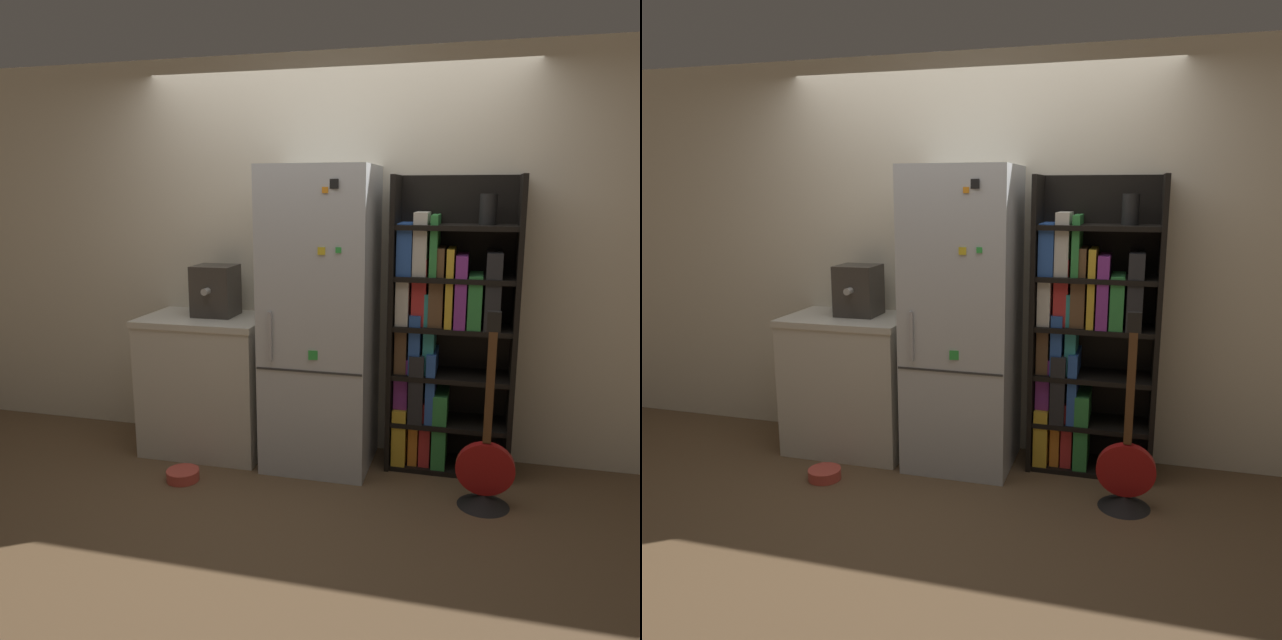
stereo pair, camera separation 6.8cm
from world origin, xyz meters
TOP-DOWN VIEW (x-y plane):
  - ground_plane at (0.00, 0.00)m, footprint 16.00×16.00m
  - wall_back at (0.00, 0.47)m, footprint 8.00×0.05m
  - refrigerator at (-0.00, 0.16)m, footprint 0.66×0.61m
  - bookshelf at (0.73, 0.30)m, footprint 0.76×0.36m
  - kitchen_counter at (-0.79, 0.17)m, footprint 0.83×0.58m
  - espresso_machine at (-0.74, 0.22)m, footprint 0.27×0.31m
  - guitar at (1.04, -0.20)m, footprint 0.32×0.29m
  - pet_bowl at (-0.75, -0.33)m, footprint 0.20×0.20m

SIDE VIEW (x-z plane):
  - ground_plane at x=0.00m, z-range 0.00..0.00m
  - pet_bowl at x=-0.75m, z-range 0.00..0.07m
  - guitar at x=1.04m, z-range -0.40..0.74m
  - kitchen_counter at x=-0.79m, z-range 0.00..0.93m
  - bookshelf at x=0.73m, z-range -0.05..1.79m
  - refrigerator at x=0.00m, z-range 0.00..1.89m
  - espresso_machine at x=-0.74m, z-range 0.92..1.26m
  - wall_back at x=0.00m, z-range 0.00..2.60m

